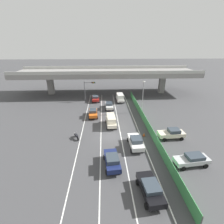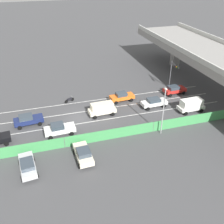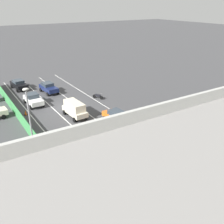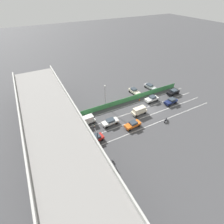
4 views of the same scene
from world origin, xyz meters
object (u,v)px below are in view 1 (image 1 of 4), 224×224
(street_lamp, at_px, (143,94))
(parked_sedan_cream, at_px, (172,133))
(car_hatchback_white, at_px, (136,142))
(car_van_cream, at_px, (111,120))
(car_sedan_navy, at_px, (112,160))
(parked_wagon_silver, at_px, (192,159))
(car_sedan_black, at_px, (150,188))
(car_sedan_white, at_px, (109,105))
(car_van_white, at_px, (120,97))
(car_sedan_red, at_px, (95,98))
(traffic_cone, at_px, (144,134))
(traffic_light, at_px, (88,87))
(car_taxi_orange, at_px, (93,113))
(motorcycle, at_px, (76,136))

(street_lamp, bearing_deg, parked_sedan_cream, -78.44)
(car_hatchback_white, xyz_separation_m, street_lamp, (4.06, 14.11, 3.47))
(car_van_cream, bearing_deg, car_hatchback_white, -64.59)
(car_sedan_navy, distance_m, car_van_cream, 11.55)
(parked_wagon_silver, bearing_deg, car_sedan_black, -146.91)
(car_sedan_white, xyz_separation_m, street_lamp, (7.59, -2.38, 3.51))
(car_van_white, bearing_deg, car_sedan_red, 174.83)
(traffic_cone, bearing_deg, car_sedan_white, 112.67)
(car_van_cream, relative_size, parked_sedan_cream, 1.01)
(car_sedan_black, xyz_separation_m, traffic_light, (-8.88, 31.59, 2.93))
(car_sedan_navy, height_order, car_hatchback_white, car_hatchback_white)
(car_van_white, bearing_deg, car_sedan_white, -121.22)
(car_sedan_white, relative_size, traffic_cone, 6.51)
(car_taxi_orange, relative_size, traffic_light, 0.81)
(car_sedan_white, xyz_separation_m, traffic_cone, (5.59, -13.37, -0.57))
(car_sedan_navy, xyz_separation_m, parked_sedan_cream, (10.36, 6.43, -0.01))
(car_van_white, xyz_separation_m, street_lamp, (4.43, -7.61, 3.17))
(car_sedan_black, bearing_deg, motorcycle, 128.63)
(car_sedan_white, height_order, car_van_white, car_van_white)
(car_sedan_navy, distance_m, car_hatchback_white, 5.74)
(car_sedan_red, bearing_deg, parked_wagon_silver, -62.93)
(car_sedan_white, height_order, parked_sedan_cream, parked_sedan_cream)
(car_taxi_orange, distance_m, car_sedan_navy, 16.50)
(car_van_cream, bearing_deg, car_taxi_orange, 128.80)
(car_hatchback_white, distance_m, street_lamp, 15.08)
(car_van_cream, relative_size, motorcycle, 2.53)
(motorcycle, xyz_separation_m, traffic_cone, (11.55, 0.24, -0.14))
(street_lamp, bearing_deg, traffic_cone, -100.35)
(car_van_white, distance_m, traffic_cone, 18.78)
(car_taxi_orange, bearing_deg, street_lamp, 11.01)
(car_sedan_white, xyz_separation_m, car_van_cream, (0.07, -9.19, 0.31))
(parked_wagon_silver, relative_size, traffic_light, 0.86)
(motorcycle, relative_size, traffic_light, 0.32)
(car_sedan_black, bearing_deg, street_lamp, 79.78)
(parked_wagon_silver, bearing_deg, parked_sedan_cream, 91.12)
(motorcycle, height_order, street_lamp, street_lamp)
(car_taxi_orange, bearing_deg, traffic_cone, -43.62)
(car_taxi_orange, relative_size, car_sedan_black, 0.96)
(traffic_cone, bearing_deg, car_van_cream, 142.88)
(parked_wagon_silver, height_order, traffic_cone, parked_wagon_silver)
(car_hatchback_white, bearing_deg, parked_sedan_cream, 18.58)
(car_sedan_navy, relative_size, parked_wagon_silver, 0.95)
(car_taxi_orange, relative_size, car_sedan_navy, 0.99)
(car_sedan_white, relative_size, car_hatchback_white, 1.01)
(car_taxi_orange, height_order, traffic_cone, car_taxi_orange)
(car_sedan_black, relative_size, street_lamp, 0.63)
(car_sedan_navy, xyz_separation_m, car_sedan_red, (-3.23, 26.57, -0.05))
(car_hatchback_white, xyz_separation_m, car_van_cream, (-3.47, 7.30, 0.27))
(car_sedan_red, bearing_deg, car_sedan_white, -58.65)
(car_van_white, relative_size, motorcycle, 2.50)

